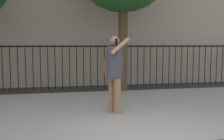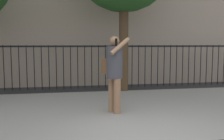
# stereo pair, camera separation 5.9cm
# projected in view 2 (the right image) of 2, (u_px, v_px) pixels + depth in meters

# --- Properties ---
(sidewalk) EXTENTS (28.00, 4.40, 0.15)m
(sidewalk) POSITION_uv_depth(u_px,v_px,m) (124.00, 111.00, 5.98)
(sidewalk) COLOR gray
(sidewalk) RESTS_ON ground
(iron_fence) EXTENTS (12.03, 0.04, 1.60)m
(iron_fence) POSITION_uv_depth(u_px,v_px,m) (102.00, 61.00, 9.51)
(iron_fence) COLOR black
(iron_fence) RESTS_ON ground
(pedestrian_on_phone) EXTENTS (0.55, 0.72, 1.65)m
(pedestrian_on_phone) POSITION_uv_depth(u_px,v_px,m) (114.00, 69.00, 5.52)
(pedestrian_on_phone) COLOR #936B4C
(pedestrian_on_phone) RESTS_ON sidewalk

